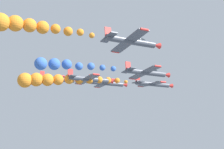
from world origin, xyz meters
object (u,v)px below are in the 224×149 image
(airplane_right_inner, at_px, (147,72))
(airplane_left_outer, at_px, (89,79))
(airplane_left_inner, at_px, (107,83))
(airplane_lead, at_px, (153,84))
(airplane_right_outer, at_px, (58,79))
(airplane_trailing, at_px, (132,41))

(airplane_right_inner, bearing_deg, airplane_left_outer, -135.51)
(airplane_left_outer, bearing_deg, airplane_left_inner, 134.68)
(airplane_lead, bearing_deg, airplane_left_outer, -90.68)
(airplane_left_inner, height_order, airplane_right_inner, airplane_left_inner)
(airplane_lead, xyz_separation_m, airplane_right_outer, (-18.08, -17.26, 2.66))
(airplane_right_outer, bearing_deg, airplane_left_outer, 3.33)
(airplane_left_inner, height_order, airplane_right_outer, airplane_right_outer)
(airplane_right_inner, relative_size, airplane_right_outer, 1.00)
(airplane_left_inner, xyz_separation_m, airplane_trailing, (26.72, -9.01, 1.85))
(airplane_right_inner, height_order, airplane_right_outer, airplane_right_outer)
(airplane_right_outer, distance_m, airplane_trailing, 36.36)
(airplane_left_inner, relative_size, airplane_trailing, 1.00)
(airplane_left_outer, bearing_deg, airplane_right_inner, 44.49)
(airplane_left_inner, bearing_deg, airplane_right_outer, -135.79)
(airplane_lead, distance_m, airplane_left_outer, 16.22)
(airplane_right_inner, xyz_separation_m, airplane_trailing, (9.68, -9.30, 2.38))
(airplane_left_inner, distance_m, airplane_right_inner, 17.05)
(airplane_lead, height_order, airplane_trailing, airplane_trailing)
(airplane_right_inner, bearing_deg, airplane_trailing, -43.84)
(airplane_lead, distance_m, airplane_right_outer, 25.14)
(airplane_lead, relative_size, airplane_left_inner, 1.00)
(airplane_right_outer, relative_size, airplane_trailing, 1.00)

